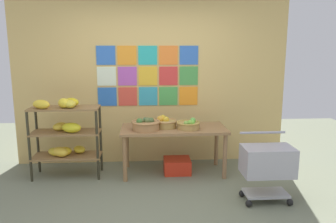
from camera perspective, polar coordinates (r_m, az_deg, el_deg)
The scene contains 9 objects.
ground at distance 3.92m, azimuth -2.10°, elevation -16.98°, with size 9.50×9.50×0.00m, color slate.
back_wall_with_art at distance 5.26m, azimuth -2.86°, elevation 6.52°, with size 4.27×0.07×2.86m.
banana_shelf_unit at distance 4.93m, azimuth -17.30°, elevation -3.16°, with size 0.96×0.45×1.15m.
display_table at distance 4.86m, azimuth 0.99°, elevation -3.72°, with size 1.52×0.69×0.69m.
fruit_basket_back_left at distance 4.75m, azimuth 3.57°, elevation -2.26°, with size 0.34×0.34×0.16m.
fruit_basket_left at distance 4.69m, azimuth -3.82°, elevation -2.23°, with size 0.41×0.41×0.18m.
fruit_basket_right at distance 4.82m, azimuth -0.48°, elevation -1.90°, with size 0.33×0.33×0.17m.
produce_crate_under_table at distance 5.01m, azimuth 1.57°, elevation -9.27°, with size 0.39×0.35×0.21m, color red.
shopping_cart at distance 4.18m, azimuth 16.67°, elevation -8.52°, with size 0.60×0.42×0.82m.
Camera 1 is at (-0.10, -3.46, 1.84)m, focal length 35.55 mm.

